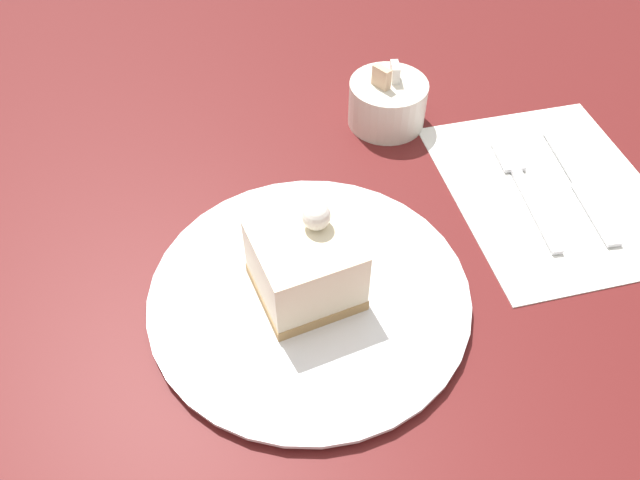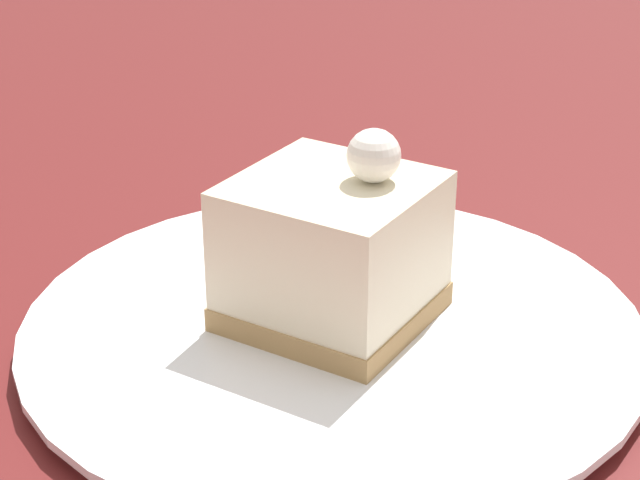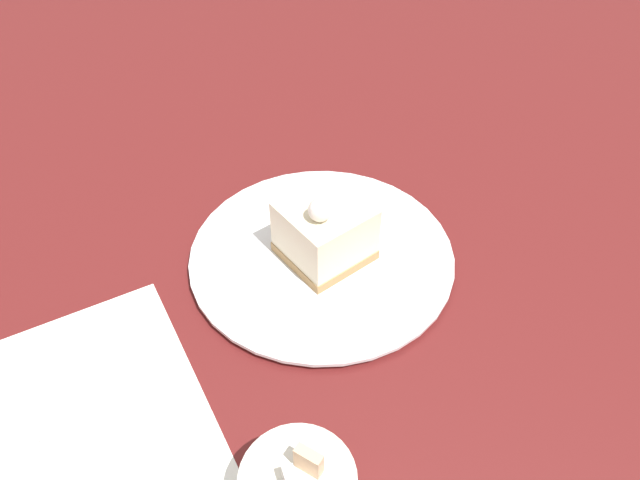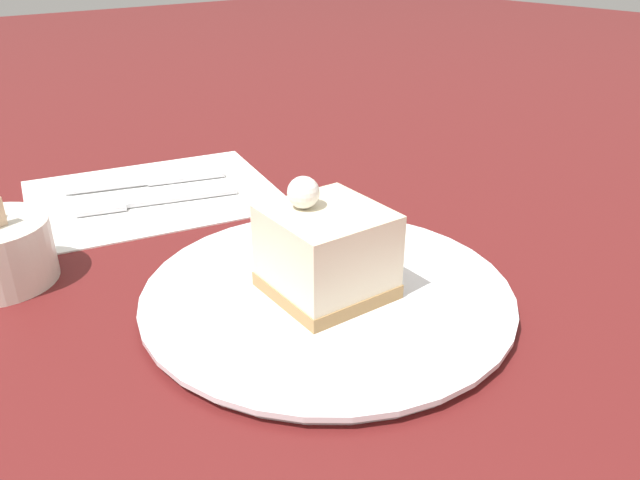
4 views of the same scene
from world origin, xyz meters
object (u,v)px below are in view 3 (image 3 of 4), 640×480
(fork, at_px, (118,423))
(knife, at_px, (45,421))
(plate, at_px, (322,256))
(cake_slice, at_px, (325,231))

(fork, height_order, knife, same)
(plate, bearing_deg, fork, 6.81)
(cake_slice, relative_size, knife, 0.54)
(cake_slice, xyz_separation_m, fork, (0.25, 0.03, -0.04))
(cake_slice, distance_m, fork, 0.25)
(cake_slice, height_order, fork, cake_slice)
(cake_slice, bearing_deg, knife, 0.62)
(cake_slice, relative_size, fork, 0.56)
(knife, bearing_deg, cake_slice, -164.15)
(cake_slice, bearing_deg, plate, -57.99)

